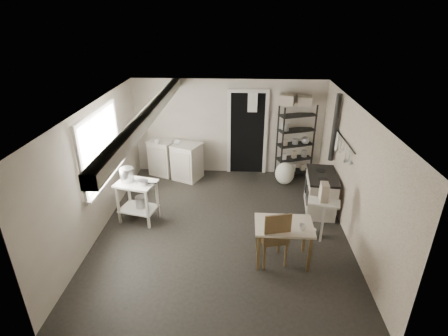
{
  "coord_description": "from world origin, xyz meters",
  "views": [
    {
      "loc": [
        0.29,
        -5.48,
        3.79
      ],
      "look_at": [
        0.0,
        0.3,
        1.1
      ],
      "focal_mm": 28.0,
      "sensor_mm": 36.0,
      "label": 1
    }
  ],
  "objects_px": {
    "chair": "(273,236)",
    "shelf_rack": "(295,139)",
    "base_cabinets": "(175,158)",
    "prep_table": "(138,202)",
    "work_table": "(283,241)",
    "stove": "(321,190)",
    "flour_sack": "(285,175)",
    "stockpot": "(127,175)"
  },
  "relations": [
    {
      "from": "shelf_rack",
      "to": "chair",
      "type": "height_order",
      "value": "shelf_rack"
    },
    {
      "from": "stove",
      "to": "base_cabinets",
      "type": "bearing_deg",
      "value": 161.59
    },
    {
      "from": "flour_sack",
      "to": "prep_table",
      "type": "bearing_deg",
      "value": -150.68
    },
    {
      "from": "work_table",
      "to": "chair",
      "type": "height_order",
      "value": "chair"
    },
    {
      "from": "prep_table",
      "to": "stockpot",
      "type": "distance_m",
      "value": 0.57
    },
    {
      "from": "chair",
      "to": "base_cabinets",
      "type": "bearing_deg",
      "value": 110.96
    },
    {
      "from": "prep_table",
      "to": "shelf_rack",
      "type": "height_order",
      "value": "shelf_rack"
    },
    {
      "from": "shelf_rack",
      "to": "chair",
      "type": "bearing_deg",
      "value": -122.91
    },
    {
      "from": "stockpot",
      "to": "base_cabinets",
      "type": "distance_m",
      "value": 2.06
    },
    {
      "from": "base_cabinets",
      "to": "work_table",
      "type": "relative_size",
      "value": 1.46
    },
    {
      "from": "chair",
      "to": "shelf_rack",
      "type": "bearing_deg",
      "value": 63.51
    },
    {
      "from": "base_cabinets",
      "to": "prep_table",
      "type": "bearing_deg",
      "value": -77.15
    },
    {
      "from": "work_table",
      "to": "base_cabinets",
      "type": "bearing_deg",
      "value": 126.69
    },
    {
      "from": "base_cabinets",
      "to": "flour_sack",
      "type": "bearing_deg",
      "value": 16.32
    },
    {
      "from": "work_table",
      "to": "flour_sack",
      "type": "height_order",
      "value": "work_table"
    },
    {
      "from": "work_table",
      "to": "flour_sack",
      "type": "bearing_deg",
      "value": 83.06
    },
    {
      "from": "chair",
      "to": "work_table",
      "type": "bearing_deg",
      "value": -1.89
    },
    {
      "from": "work_table",
      "to": "chair",
      "type": "bearing_deg",
      "value": -168.56
    },
    {
      "from": "stove",
      "to": "flour_sack",
      "type": "height_order",
      "value": "stove"
    },
    {
      "from": "prep_table",
      "to": "flour_sack",
      "type": "height_order",
      "value": "prep_table"
    },
    {
      "from": "base_cabinets",
      "to": "work_table",
      "type": "height_order",
      "value": "base_cabinets"
    },
    {
      "from": "work_table",
      "to": "prep_table",
      "type": "bearing_deg",
      "value": 158.15
    },
    {
      "from": "prep_table",
      "to": "work_table",
      "type": "xyz_separation_m",
      "value": [
        2.64,
        -1.06,
        -0.02
      ]
    },
    {
      "from": "shelf_rack",
      "to": "chair",
      "type": "xyz_separation_m",
      "value": [
        -0.75,
        -3.21,
        -0.46
      ]
    },
    {
      "from": "work_table",
      "to": "stockpot",
      "type": "bearing_deg",
      "value": 158.34
    },
    {
      "from": "flour_sack",
      "to": "shelf_rack",
      "type": "bearing_deg",
      "value": 60.84
    },
    {
      "from": "base_cabinets",
      "to": "shelf_rack",
      "type": "xyz_separation_m",
      "value": [
        2.85,
        0.12,
        0.49
      ]
    },
    {
      "from": "prep_table",
      "to": "shelf_rack",
      "type": "bearing_deg",
      "value": 33.29
    },
    {
      "from": "prep_table",
      "to": "stockpot",
      "type": "xyz_separation_m",
      "value": [
        -0.17,
        0.06,
        0.54
      ]
    },
    {
      "from": "base_cabinets",
      "to": "shelf_rack",
      "type": "height_order",
      "value": "shelf_rack"
    },
    {
      "from": "base_cabinets",
      "to": "flour_sack",
      "type": "distance_m",
      "value": 2.63
    },
    {
      "from": "stockpot",
      "to": "flour_sack",
      "type": "height_order",
      "value": "stockpot"
    },
    {
      "from": "stockpot",
      "to": "chair",
      "type": "xyz_separation_m",
      "value": [
        2.64,
        -1.15,
        -0.45
      ]
    },
    {
      "from": "stockpot",
      "to": "stove",
      "type": "distance_m",
      "value": 3.8
    },
    {
      "from": "stove",
      "to": "chair",
      "type": "distance_m",
      "value": 1.99
    },
    {
      "from": "stockpot",
      "to": "base_cabinets",
      "type": "relative_size",
      "value": 0.2
    },
    {
      "from": "prep_table",
      "to": "chair",
      "type": "relative_size",
      "value": 0.81
    },
    {
      "from": "base_cabinets",
      "to": "chair",
      "type": "height_order",
      "value": "chair"
    },
    {
      "from": "stove",
      "to": "flour_sack",
      "type": "relative_size",
      "value": 1.86
    },
    {
      "from": "prep_table",
      "to": "shelf_rack",
      "type": "relative_size",
      "value": 0.46
    },
    {
      "from": "base_cabinets",
      "to": "chair",
      "type": "xyz_separation_m",
      "value": [
        2.1,
        -3.08,
        0.02
      ]
    },
    {
      "from": "shelf_rack",
      "to": "base_cabinets",
      "type": "bearing_deg",
      "value": 162.77
    }
  ]
}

